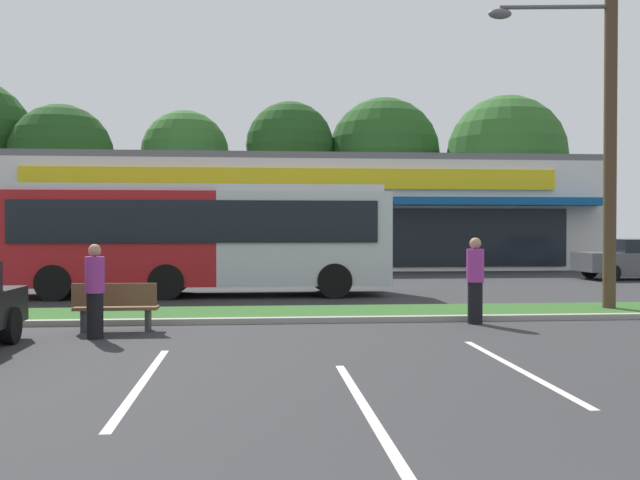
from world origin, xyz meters
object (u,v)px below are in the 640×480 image
pedestrian_near_bench (95,291)px  utility_pole (604,86)px  bus_stop_bench (116,306)px  car_0 (45,261)px  car_1 (633,259)px  pedestrian_by_pole (475,280)px  city_bus (200,236)px

pedestrian_near_bench → utility_pole: bearing=97.5°
utility_pole → pedestrian_near_bench: bearing=-165.0°
bus_stop_bench → car_0: 13.84m
car_1 → pedestrian_by_pole: (-10.05, -12.06, 0.11)m
city_bus → pedestrian_by_pole: bearing=-47.8°
pedestrian_near_bench → car_0: bearing=-168.5°
city_bus → car_1: 17.14m
utility_pole → pedestrian_near_bench: utility_pole is taller
car_0 → bus_stop_bench: bearing=111.0°
car_1 → pedestrian_near_bench: size_ratio=2.39×
utility_pole → pedestrian_near_bench: size_ratio=5.82×
city_bus → pedestrian_near_bench: (-1.27, -8.14, -0.90)m
city_bus → pedestrian_near_bench: size_ratio=6.49×
pedestrian_by_pole → city_bus: bearing=86.2°
pedestrian_by_pole → bus_stop_bench: bearing=137.5°
pedestrian_near_bench → pedestrian_by_pole: pedestrian_by_pole is taller
bus_stop_bench → pedestrian_by_pole: bearing=-176.1°
city_bus → utility_pole: bearing=-28.0°
city_bus → pedestrian_near_bench: 8.29m
utility_pole → car_1: bearing=58.3°
bus_stop_bench → pedestrian_near_bench: 0.96m
utility_pole → pedestrian_by_pole: bearing=-155.8°
utility_pole → car_0: 19.73m
city_bus → car_0: 8.32m
utility_pole → car_1: size_ratio=2.43×
city_bus → pedestrian_by_pole: city_bus is taller
pedestrian_near_bench → pedestrian_by_pole: 7.62m
bus_stop_bench → car_1: bearing=-144.1°
car_0 → car_1: bearing=179.1°
bus_stop_bench → car_1: size_ratio=0.39×
utility_pole → city_bus: size_ratio=0.90×
utility_pole → bus_stop_bench: 12.13m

